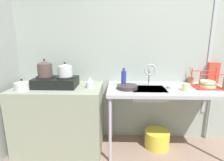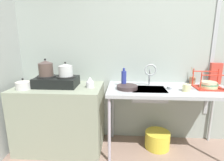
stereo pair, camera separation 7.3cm
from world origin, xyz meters
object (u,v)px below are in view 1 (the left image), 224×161
object	(u,v)px
pot_beside_stove	(22,85)
percolator	(90,82)
bottle_by_sink	(124,79)
cereal_box	(213,73)
bucket_on_floor	(157,139)
small_bowl_on_drainboard	(172,87)
frying_pan	(127,87)
cup_by_rack	(186,87)
faucet	(150,71)
pot_on_right_burner	(65,70)
pot_on_left_burner	(45,68)
stove	(56,82)
dish_rack	(207,84)
sink_basin	(148,93)
utensil_jar	(191,79)

from	to	relation	value
pot_beside_stove	percolator	xyz separation A→B (m)	(0.78, 0.14, 0.01)
bottle_by_sink	cereal_box	world-z (taller)	cereal_box
cereal_box	bucket_on_floor	world-z (taller)	cereal_box
small_bowl_on_drainboard	cereal_box	xyz separation A→B (m)	(0.62, 0.30, 0.12)
percolator	cereal_box	xyz separation A→B (m)	(1.62, 0.29, 0.08)
percolator	frying_pan	bearing A→B (deg)	-5.42
frying_pan	bottle_by_sink	world-z (taller)	bottle_by_sink
pot_beside_stove	cup_by_rack	world-z (taller)	pot_beside_stove
faucet	cup_by_rack	bearing A→B (deg)	-26.99
pot_on_right_burner	percolator	distance (m)	0.34
pot_beside_stove	pot_on_left_burner	bearing A→B (deg)	35.03
stove	frying_pan	bearing A→B (deg)	-3.92
percolator	bottle_by_sink	xyz separation A→B (m)	(0.42, 0.05, 0.04)
small_bowl_on_drainboard	pot_on_left_burner	bearing A→B (deg)	178.76
percolator	dish_rack	world-z (taller)	dish_rack
cup_by_rack	cereal_box	distance (m)	0.63
cup_by_rack	bucket_on_floor	size ratio (longest dim) A/B	0.27
stove	small_bowl_on_drainboard	xyz separation A→B (m)	(1.43, -0.03, -0.05)
cereal_box	bottle_by_sink	bearing A→B (deg)	-166.42
pot_beside_stove	bottle_by_sink	xyz separation A→B (m)	(1.19, 0.19, 0.05)
sink_basin	bottle_by_sink	size ratio (longest dim) A/B	1.69
pot_on_left_burner	percolator	distance (m)	0.58
faucet	bottle_by_sink	size ratio (longest dim) A/B	1.20
faucet	cereal_box	bearing A→B (deg)	11.77
small_bowl_on_drainboard	bucket_on_floor	distance (m)	0.77
pot_on_left_burner	pot_on_right_burner	size ratio (longest dim) A/B	1.21
pot_beside_stove	sink_basin	xyz separation A→B (m)	(1.49, 0.11, -0.12)
percolator	frying_pan	distance (m)	0.46
percolator	faucet	world-z (taller)	faucet
pot_on_right_burner	bucket_on_floor	size ratio (longest dim) A/B	0.54
pot_on_left_burner	pot_on_right_burner	bearing A→B (deg)	0.00
percolator	frying_pan	size ratio (longest dim) A/B	0.53
bucket_on_floor	frying_pan	bearing A→B (deg)	-165.09
faucet	cereal_box	world-z (taller)	faucet
stove	pot_beside_stove	distance (m)	0.38
small_bowl_on_drainboard	percolator	bearing A→B (deg)	179.07
stove	faucet	distance (m)	1.18
cup_by_rack	pot_on_left_burner	bearing A→B (deg)	176.17
small_bowl_on_drainboard	utensil_jar	world-z (taller)	utensil_jar
percolator	dish_rack	distance (m)	1.45
pot_on_right_burner	dish_rack	size ratio (longest dim) A/B	0.55
sink_basin	pot_on_left_burner	bearing A→B (deg)	177.93
percolator	cereal_box	bearing A→B (deg)	9.98
bottle_by_sink	dish_rack	bearing A→B (deg)	-0.17
percolator	small_bowl_on_drainboard	bearing A→B (deg)	-0.93
pot_on_left_burner	sink_basin	distance (m)	1.31
small_bowl_on_drainboard	dish_rack	bearing A→B (deg)	8.59
pot_on_right_burner	percolator	size ratio (longest dim) A/B	1.35
small_bowl_on_drainboard	bucket_on_floor	world-z (taller)	small_bowl_on_drainboard
percolator	bucket_on_floor	bearing A→B (deg)	4.48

